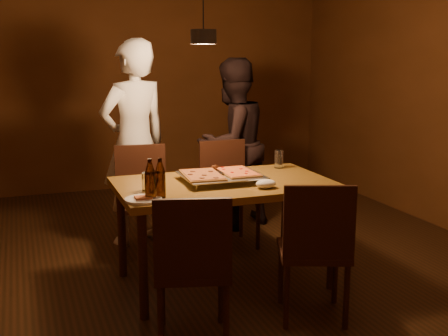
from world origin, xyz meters
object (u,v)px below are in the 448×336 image
object	(u,v)px
plate_slice	(143,199)
diner_dark	(232,144)
chair_near_right	(316,239)
beer_bottle_a	(150,180)
diner_white	(135,143)
pendant_lamp	(203,35)
chair_near_left	(192,256)
beer_bottle_b	(160,178)
chair_far_left	(142,190)
dining_table	(224,192)
chair_far_right	(227,183)
pizza_tray	(221,178)

from	to	relation	value
plate_slice	diner_dark	distance (m)	1.95
chair_near_right	beer_bottle_a	distance (m)	1.07
diner_white	plate_slice	bearing A→B (deg)	60.49
pendant_lamp	diner_white	bearing A→B (deg)	108.67
beer_bottle_a	chair_near_left	bearing A→B (deg)	-75.92
diner_white	diner_dark	bearing A→B (deg)	167.19
chair_near_left	beer_bottle_b	xyz separation A→B (m)	(-0.05, 0.52, 0.34)
chair_far_left	chair_near_left	size ratio (longest dim) A/B	0.94
chair_far_left	plate_slice	world-z (taller)	chair_far_left
chair_far_left	beer_bottle_b	distance (m)	1.15
chair_far_left	beer_bottle_a	distance (m)	1.21
chair_far_left	beer_bottle_b	bearing A→B (deg)	90.67
dining_table	diner_dark	distance (m)	1.35
chair_far_right	beer_bottle_a	distance (m)	1.50
pizza_tray	chair_near_right	bearing A→B (deg)	-63.73
dining_table	chair_far_left	world-z (taller)	chair_far_left
dining_table	pendant_lamp	size ratio (longest dim) A/B	1.36
dining_table	diner_dark	world-z (taller)	diner_dark
chair_far_left	chair_near_left	xyz separation A→B (m)	(-0.06, -1.62, 0.00)
chair_far_left	diner_white	size ratio (longest dim) A/B	0.28
plate_slice	pendant_lamp	distance (m)	1.24
chair_far_right	chair_near_right	distance (m)	1.58
beer_bottle_a	diner_white	xyz separation A→B (m)	(0.19, 1.43, 0.00)
beer_bottle_b	diner_white	xyz separation A→B (m)	(0.12, 1.38, 0.01)
pizza_tray	pendant_lamp	world-z (taller)	pendant_lamp
diner_white	pendant_lamp	bearing A→B (deg)	88.51
plate_slice	diner_dark	size ratio (longest dim) A/B	0.14
beer_bottle_b	pendant_lamp	distance (m)	1.08
plate_slice	chair_far_left	bearing A→B (deg)	78.59
chair_near_left	beer_bottle_b	world-z (taller)	beer_bottle_b
dining_table	chair_near_left	bearing A→B (deg)	-121.15
chair_near_left	plate_slice	xyz separation A→B (m)	(-0.16, 0.48, 0.22)
chair_near_left	diner_dark	size ratio (longest dim) A/B	0.32
chair_far_left	pendant_lamp	bearing A→B (deg)	122.74
chair_far_left	chair_near_right	distance (m)	1.75
dining_table	diner_white	bearing A→B (deg)	110.10
beer_bottle_b	plate_slice	size ratio (longest dim) A/B	1.09
chair_far_left	chair_far_right	distance (m)	0.74
chair_far_right	pizza_tray	distance (m)	0.89
chair_near_right	pendant_lamp	bearing A→B (deg)	133.63
pizza_tray	diner_white	xyz separation A→B (m)	(-0.40, 1.09, 0.11)
beer_bottle_a	pendant_lamp	distance (m)	1.13
chair_near_right	beer_bottle_a	xyz separation A→B (m)	(-0.91, 0.45, 0.34)
chair_near_left	chair_near_right	distance (m)	0.79
pizza_tray	diner_dark	bearing A→B (deg)	70.06
pizza_tray	plate_slice	bearing A→B (deg)	-147.37
dining_table	diner_dark	xyz separation A→B (m)	(0.54, 1.24, 0.12)
beer_bottle_a	plate_slice	size ratio (longest dim) A/B	1.14
chair_near_left	beer_bottle_a	bearing A→B (deg)	119.32
pizza_tray	diner_dark	size ratio (longest dim) A/B	0.34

